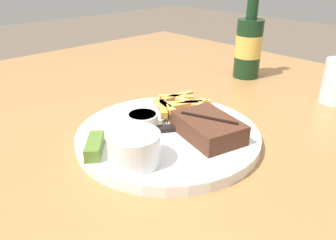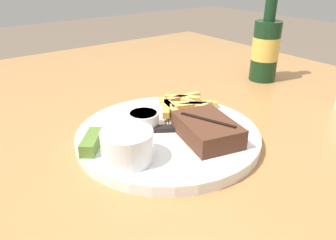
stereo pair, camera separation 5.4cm
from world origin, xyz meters
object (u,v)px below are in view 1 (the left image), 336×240
dipping_sauce_cup (143,120)px  pickle_spear (95,146)px  steak_portion (208,128)px  coleslaw_cup (134,146)px  knife_utensil (192,128)px  beer_bottle (249,45)px  dinner_plate (168,135)px  fork_utensil (162,110)px

dipping_sauce_cup → pickle_spear: 0.10m
steak_portion → pickle_spear: size_ratio=2.01×
coleslaw_cup → dipping_sauce_cup: (-0.07, 0.08, -0.01)m
coleslaw_cup → pickle_spear: bearing=-156.9°
knife_utensil → beer_bottle: bearing=52.9°
coleslaw_cup → beer_bottle: 0.51m
dipping_sauce_cup → coleslaw_cup: bearing=-45.8°
coleslaw_cup → knife_utensil: coleslaw_cup is taller
steak_portion → beer_bottle: 0.40m
knife_utensil → dipping_sauce_cup: bearing=165.1°
steak_portion → pickle_spear: bearing=-118.0°
knife_utensil → pickle_spear: bearing=-165.3°
coleslaw_cup → dinner_plate: bearing=110.2°
dinner_plate → knife_utensil: bearing=51.9°
steak_portion → fork_utensil: steak_portion is taller
dipping_sauce_cup → knife_utensil: size_ratio=0.36×
coleslaw_cup → fork_utensil: size_ratio=0.65×
dinner_plate → fork_utensil: bearing=144.9°
dipping_sauce_cup → knife_utensil: dipping_sauce_cup is taller
pickle_spear → fork_utensil: 0.18m
knife_utensil → steak_portion: bearing=-55.1°
dipping_sauce_cup → steak_portion: bearing=31.3°
pickle_spear → coleslaw_cup: bearing=23.1°
dinner_plate → knife_utensil: knife_utensil is taller
steak_portion → coleslaw_cup: coleslaw_cup is taller
beer_bottle → pickle_spear: bearing=-80.8°
dinner_plate → fork_utensil: 0.08m
pickle_spear → beer_bottle: beer_bottle is taller
coleslaw_cup → pickle_spear: size_ratio=1.19×
fork_utensil → beer_bottle: bearing=132.1°
dinner_plate → pickle_spear: 0.13m
dipping_sauce_cup → beer_bottle: 0.42m
steak_portion → fork_utensil: (-0.13, 0.01, -0.01)m
fork_utensil → knife_utensil: 0.09m
steak_portion → coleslaw_cup: 0.14m
dinner_plate → dipping_sauce_cup: dipping_sauce_cup is taller
pickle_spear → knife_utensil: size_ratio=0.43×
dipping_sauce_cup → beer_bottle: beer_bottle is taller
steak_portion → coleslaw_cup: bearing=-99.7°
steak_portion → pickle_spear: 0.18m
fork_utensil → beer_bottle: 0.35m
dipping_sauce_cup → knife_utensil: (0.06, 0.06, -0.01)m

